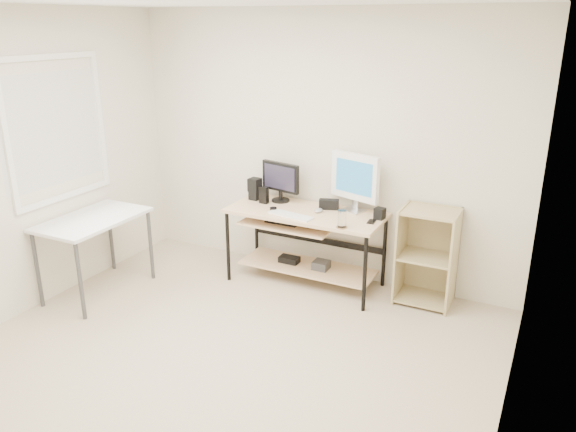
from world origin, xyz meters
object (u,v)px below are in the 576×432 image
(side_table, at_px, (93,226))
(audio_controller, at_px, (264,195))
(white_imac, at_px, (355,178))
(shelf_unit, at_px, (428,255))
(desk, at_px, (303,231))
(black_monitor, at_px, (281,179))

(side_table, distance_m, audio_controller, 1.64)
(white_imac, height_order, audio_controller, white_imac)
(shelf_unit, distance_m, audio_controller, 1.68)
(desk, height_order, white_imac, white_imac)
(shelf_unit, relative_size, audio_controller, 5.28)
(side_table, height_order, shelf_unit, shelf_unit)
(desk, height_order, audio_controller, audio_controller)
(desk, xyz_separation_m, side_table, (-1.65, -1.06, 0.13))
(shelf_unit, height_order, white_imac, white_imac)
(desk, bearing_deg, audio_controller, 175.26)
(shelf_unit, bearing_deg, desk, -172.23)
(side_table, height_order, white_imac, white_imac)
(side_table, distance_m, white_imac, 2.47)
(desk, distance_m, black_monitor, 0.58)
(side_table, xyz_separation_m, black_monitor, (1.32, 1.23, 0.31))
(black_monitor, relative_size, white_imac, 0.77)
(desk, xyz_separation_m, audio_controller, (-0.45, 0.04, 0.30))
(desk, bearing_deg, shelf_unit, 7.77)
(white_imac, xyz_separation_m, audio_controller, (-0.88, -0.16, -0.24))
(desk, relative_size, audio_controller, 8.80)
(desk, xyz_separation_m, black_monitor, (-0.33, 0.17, 0.44))
(black_monitor, bearing_deg, shelf_unit, 11.94)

